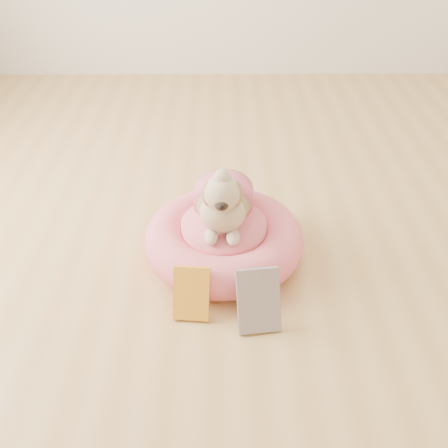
{
  "coord_description": "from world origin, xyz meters",
  "views": [
    {
      "loc": [
        -0.11,
        -1.31,
        1.28
      ],
      "look_at": [
        -0.1,
        0.17,
        0.19
      ],
      "focal_mm": 40.0,
      "sensor_mm": 36.0,
      "label": 1
    }
  ],
  "objects_px": {
    "book_yellow": "(191,293)",
    "book_white": "(259,301)",
    "dog": "(223,188)",
    "pet_bed": "(224,239)"
  },
  "relations": [
    {
      "from": "book_yellow",
      "to": "book_white",
      "type": "relative_size",
      "value": 0.85
    },
    {
      "from": "dog",
      "to": "book_white",
      "type": "bearing_deg",
      "value": -70.76
    },
    {
      "from": "pet_bed",
      "to": "dog",
      "type": "xyz_separation_m",
      "value": [
        -0.0,
        0.01,
        0.23
      ]
    },
    {
      "from": "dog",
      "to": "book_white",
      "type": "distance_m",
      "value": 0.44
    },
    {
      "from": "pet_bed",
      "to": "dog",
      "type": "height_order",
      "value": "dog"
    },
    {
      "from": "dog",
      "to": "book_white",
      "type": "relative_size",
      "value": 1.8
    },
    {
      "from": "book_yellow",
      "to": "pet_bed",
      "type": "bearing_deg",
      "value": 75.46
    },
    {
      "from": "dog",
      "to": "book_yellow",
      "type": "bearing_deg",
      "value": -106.44
    },
    {
      "from": "pet_bed",
      "to": "book_white",
      "type": "bearing_deg",
      "value": -72.88
    },
    {
      "from": "pet_bed",
      "to": "dog",
      "type": "relative_size",
      "value": 1.57
    }
  ]
}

